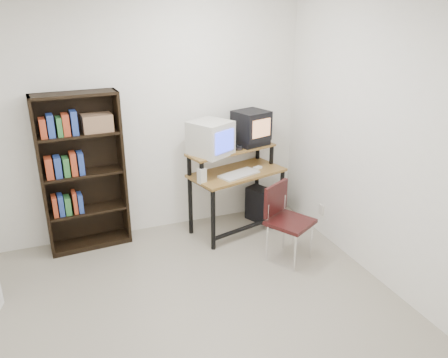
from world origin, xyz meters
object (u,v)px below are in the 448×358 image
object	(u,v)px
pc_tower	(264,206)
bookshelf	(82,171)
crt_monitor	(211,138)
school_chair	(285,215)
computer_desk	(236,176)
crt_tv	(251,125)

from	to	relation	value
pc_tower	bookshelf	bearing A→B (deg)	148.93
crt_monitor	bookshelf	world-z (taller)	bookshelf
pc_tower	school_chair	distance (m)	0.92
computer_desk	crt_tv	world-z (taller)	crt_tv
crt_monitor	crt_tv	xyz separation A→B (m)	(0.55, 0.15, 0.06)
computer_desk	crt_monitor	size ratio (longest dim) A/B	2.21
crt_monitor	bookshelf	size ratio (longest dim) A/B	0.31
school_chair	crt_tv	bearing A→B (deg)	57.70
computer_desk	pc_tower	xyz separation A→B (m)	(0.40, 0.05, -0.46)
pc_tower	bookshelf	size ratio (longest dim) A/B	0.26
crt_monitor	computer_desk	bearing A→B (deg)	-31.23
computer_desk	pc_tower	world-z (taller)	computer_desk
school_chair	pc_tower	bearing A→B (deg)	47.68
bookshelf	pc_tower	bearing A→B (deg)	-9.60
crt_monitor	school_chair	distance (m)	1.16
pc_tower	bookshelf	distance (m)	2.19
pc_tower	crt_monitor	bearing A→B (deg)	157.02
computer_desk	school_chair	world-z (taller)	computer_desk
crt_tv	pc_tower	bearing A→B (deg)	-55.54
pc_tower	computer_desk	bearing A→B (deg)	160.75
crt_monitor	pc_tower	xyz separation A→B (m)	(0.70, 0.03, -0.95)
crt_tv	bookshelf	xyz separation A→B (m)	(-1.92, 0.08, -0.34)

